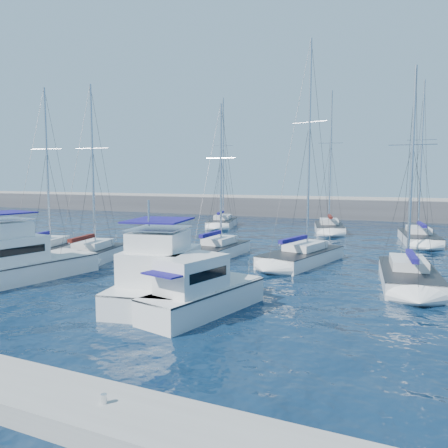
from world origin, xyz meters
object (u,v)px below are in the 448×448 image
at_px(motor_yacht_stbd_inner, 166,279).
at_px(sailboat_mid_a, 46,251).
at_px(sailboat_mid_d, 302,256).
at_px(sailboat_back_b, 329,228).
at_px(motor_yacht_stbd_outer, 200,294).
at_px(sailboat_back_a, 222,222).
at_px(sailboat_back_c, 419,237).
at_px(motor_yacht_port_inner, 16,262).
at_px(sailboat_mid_e, 408,276).
at_px(sailboat_mid_b, 91,255).
at_px(sailboat_mid_c, 217,250).

relative_size(motor_yacht_stbd_inner, sailboat_mid_a, 0.67).
distance_m(sailboat_mid_d, sailboat_back_b, 20.20).
height_order(motor_yacht_stbd_outer, sailboat_back_a, sailboat_back_a).
bearing_deg(sailboat_back_a, motor_yacht_stbd_outer, -82.03).
distance_m(motor_yacht_stbd_outer, sailboat_back_c, 30.49).
xyz_separation_m(motor_yacht_port_inner, sailboat_mid_a, (-4.56, 6.65, -0.61)).
bearing_deg(sailboat_back_c, sailboat_mid_e, -99.70).
relative_size(motor_yacht_port_inner, sailboat_back_c, 0.58).
xyz_separation_m(sailboat_mid_b, sailboat_back_a, (-0.94, 26.24, 0.04)).
xyz_separation_m(sailboat_back_a, sailboat_back_b, (13.98, -0.20, -0.01)).
bearing_deg(sailboat_back_c, sailboat_back_a, 159.09).
height_order(sailboat_mid_a, sailboat_mid_c, sailboat_mid_a).
distance_m(sailboat_mid_d, sailboat_mid_e, 8.42).
relative_size(motor_yacht_stbd_inner, motor_yacht_stbd_outer, 1.29).
bearing_deg(sailboat_back_a, sailboat_mid_d, -67.07).
bearing_deg(motor_yacht_stbd_inner, sailboat_mid_e, 26.45).
xyz_separation_m(sailboat_mid_e, sailboat_back_a, (-23.26, 24.27, 0.05)).
bearing_deg(motor_yacht_stbd_outer, sailboat_mid_e, 62.26).
bearing_deg(sailboat_back_a, sailboat_mid_a, -112.58).
height_order(sailboat_mid_b, sailboat_mid_d, sailboat_mid_d).
distance_m(sailboat_mid_e, sailboat_back_a, 33.61).
xyz_separation_m(motor_yacht_port_inner, sailboat_mid_b, (-0.11, 6.82, -0.61)).
distance_m(sailboat_mid_a, sailboat_mid_b, 4.45).
bearing_deg(sailboat_mid_b, motor_yacht_port_inner, -101.12).
relative_size(sailboat_mid_d, sailboat_back_b, 1.00).
relative_size(motor_yacht_stbd_outer, sailboat_mid_b, 0.52).
bearing_deg(motor_yacht_stbd_inner, sailboat_mid_d, 61.53).
distance_m(motor_yacht_port_inner, motor_yacht_stbd_inner, 10.81).
distance_m(sailboat_mid_c, sailboat_back_a, 22.08).
bearing_deg(sailboat_mid_d, sailboat_back_c, 75.27).
bearing_deg(motor_yacht_stbd_outer, sailboat_back_b, 103.94).
bearing_deg(motor_yacht_stbd_outer, sailboat_mid_d, 97.83).
bearing_deg(motor_yacht_stbd_inner, sailboat_mid_b, 136.85).
bearing_deg(motor_yacht_port_inner, sailboat_mid_a, 134.36).
height_order(sailboat_mid_a, sailboat_mid_e, sailboat_mid_a).
relative_size(sailboat_back_a, sailboat_back_c, 1.05).
bearing_deg(sailboat_mid_b, sailboat_back_b, 51.34).
distance_m(sailboat_mid_a, sailboat_back_b, 31.51).
distance_m(motor_yacht_port_inner, sailboat_back_c, 35.84).
bearing_deg(sailboat_mid_c, sailboat_back_b, 76.45).
bearing_deg(motor_yacht_port_inner, sailboat_mid_d, 50.69).
height_order(sailboat_mid_c, sailboat_back_b, sailboat_back_b).
height_order(motor_yacht_stbd_inner, sailboat_mid_a, sailboat_mid_a).
xyz_separation_m(motor_yacht_port_inner, sailboat_mid_d, (14.78, 12.75, -0.59)).
bearing_deg(sailboat_back_b, sailboat_mid_d, -99.00).
bearing_deg(sailboat_mid_c, sailboat_back_a, 114.42).
bearing_deg(motor_yacht_stbd_inner, sailboat_back_b, 75.12).
xyz_separation_m(motor_yacht_stbd_inner, sailboat_mid_d, (3.96, 12.75, -0.59)).
bearing_deg(sailboat_mid_a, sailboat_back_a, 67.88).
relative_size(motor_yacht_stbd_outer, sailboat_back_b, 0.43).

